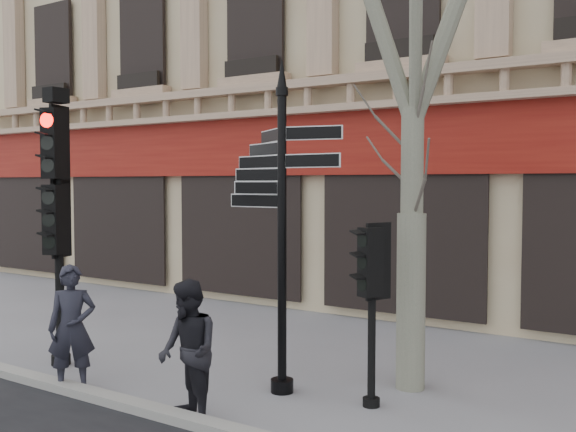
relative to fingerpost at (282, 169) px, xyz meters
The scene contains 7 objects.
ground 2.99m from the fingerpost, 151.18° to the right, with size 80.00×80.00×0.00m, color slate.
kerb 3.32m from the fingerpost, 101.19° to the right, with size 80.00×0.25×0.12m, color gray.
fingerpost is the anchor object (origin of this frame).
traffic_signal_main 3.66m from the fingerpost, 167.83° to the right, with size 0.55×0.46×4.21m.
traffic_signal_secondary 1.88m from the fingerpost, ahead, with size 0.46×0.40×2.25m.
pedestrian_a 3.52m from the fingerpost, 148.50° to the right, with size 0.62×0.41×1.70m, color black.
pedestrian_b 2.62m from the fingerpost, 103.06° to the right, with size 0.81×0.63×1.66m, color black.
Camera 1 is at (4.95, -6.85, 2.79)m, focal length 40.00 mm.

